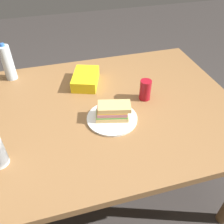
{
  "coord_description": "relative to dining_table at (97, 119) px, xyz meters",
  "views": [
    {
      "loc": [
        -0.2,
        -1.03,
        1.62
      ],
      "look_at": [
        0.06,
        -0.11,
        0.81
      ],
      "focal_mm": 38.39,
      "sensor_mm": 36.0,
      "label": 1
    }
  ],
  "objects": [
    {
      "name": "sandwich",
      "position": [
        0.06,
        -0.11,
        0.13
      ],
      "size": [
        0.2,
        0.13,
        0.08
      ],
      "color": "#DBB26B",
      "rests_on": "paper_plate"
    },
    {
      "name": "soda_can_red",
      "position": [
        0.29,
        0.01,
        0.14
      ],
      "size": [
        0.07,
        0.07,
        0.12
      ],
      "primitive_type": "cylinder",
      "color": "maroon",
      "rests_on": "dining_table"
    },
    {
      "name": "ground_plane",
      "position": [
        0.0,
        0.0,
        -0.67
      ],
      "size": [
        8.0,
        8.0,
        0.0
      ],
      "primitive_type": "plane",
      "color": "#383330"
    },
    {
      "name": "chip_bag",
      "position": [
        -0.01,
        0.26,
        0.12
      ],
      "size": [
        0.22,
        0.27,
        0.07
      ],
      "primitive_type": "cube",
      "rotation": [
        0.0,
        0.0,
        1.24
      ],
      "color": "yellow",
      "rests_on": "dining_table"
    },
    {
      "name": "water_bottle_tall",
      "position": [
        -0.47,
        0.46,
        0.2
      ],
      "size": [
        0.07,
        0.07,
        0.24
      ],
      "color": "silver",
      "rests_on": "dining_table"
    },
    {
      "name": "dining_table",
      "position": [
        0.0,
        0.0,
        0.0
      ],
      "size": [
        1.61,
        1.13,
        0.76
      ],
      "color": "olive",
      "rests_on": "ground_plane"
    },
    {
      "name": "paper_plate",
      "position": [
        0.06,
        -0.11,
        0.09
      ],
      "size": [
        0.27,
        0.27,
        0.01
      ],
      "primitive_type": "cylinder",
      "color": "white",
      "rests_on": "dining_table"
    }
  ]
}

